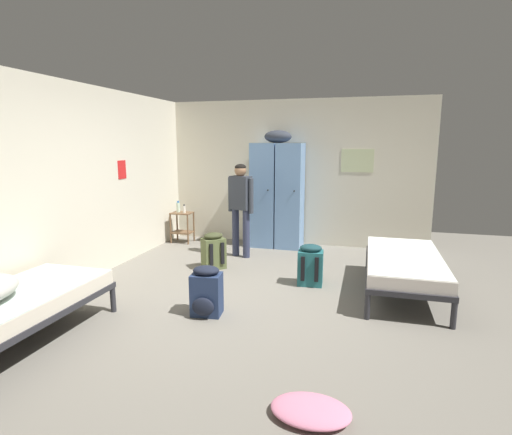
{
  "coord_description": "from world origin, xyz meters",
  "views": [
    {
      "loc": [
        1.3,
        -4.38,
        1.85
      ],
      "look_at": [
        0.0,
        0.29,
        0.95
      ],
      "focal_mm": 28.19,
      "sensor_mm": 36.0,
      "label": 1
    }
  ],
  "objects_px": {
    "locker_bank": "(277,193)",
    "backpack_teal": "(311,265)",
    "bed_right": "(404,263)",
    "backpack_olive": "(213,251)",
    "backpack_navy": "(206,292)",
    "person_traveler": "(241,201)",
    "water_bottle": "(178,207)",
    "shelf_unit": "(182,224)",
    "bed_left_front": "(10,307)",
    "clothes_pile_pink": "(311,410)",
    "lotion_bottle": "(184,209)"
  },
  "relations": [
    {
      "from": "backpack_teal",
      "to": "clothes_pile_pink",
      "type": "height_order",
      "value": "backpack_teal"
    },
    {
      "from": "shelf_unit",
      "to": "clothes_pile_pink",
      "type": "bearing_deg",
      "value": -54.83
    },
    {
      "from": "backpack_olive",
      "to": "backpack_teal",
      "type": "bearing_deg",
      "value": -11.97
    },
    {
      "from": "locker_bank",
      "to": "backpack_teal",
      "type": "relative_size",
      "value": 3.76
    },
    {
      "from": "backpack_olive",
      "to": "backpack_navy",
      "type": "height_order",
      "value": "same"
    },
    {
      "from": "lotion_bottle",
      "to": "backpack_teal",
      "type": "xyz_separation_m",
      "value": [
        2.59,
        -1.63,
        -0.38
      ]
    },
    {
      "from": "lotion_bottle",
      "to": "backpack_navy",
      "type": "bearing_deg",
      "value": -60.57
    },
    {
      "from": "water_bottle",
      "to": "backpack_teal",
      "type": "bearing_deg",
      "value": -31.71
    },
    {
      "from": "person_traveler",
      "to": "water_bottle",
      "type": "height_order",
      "value": "person_traveler"
    },
    {
      "from": "locker_bank",
      "to": "clothes_pile_pink",
      "type": "height_order",
      "value": "locker_bank"
    },
    {
      "from": "bed_right",
      "to": "clothes_pile_pink",
      "type": "bearing_deg",
      "value": -106.45
    },
    {
      "from": "locker_bank",
      "to": "bed_left_front",
      "type": "distance_m",
      "value": 4.56
    },
    {
      "from": "locker_bank",
      "to": "backpack_teal",
      "type": "bearing_deg",
      "value": -65.04
    },
    {
      "from": "bed_right",
      "to": "backpack_olive",
      "type": "bearing_deg",
      "value": 173.37
    },
    {
      "from": "backpack_navy",
      "to": "shelf_unit",
      "type": "bearing_deg",
      "value": 120.13
    },
    {
      "from": "person_traveler",
      "to": "backpack_teal",
      "type": "distance_m",
      "value": 1.78
    },
    {
      "from": "shelf_unit",
      "to": "bed_right",
      "type": "relative_size",
      "value": 0.3
    },
    {
      "from": "person_traveler",
      "to": "water_bottle",
      "type": "bearing_deg",
      "value": 155.58
    },
    {
      "from": "locker_bank",
      "to": "backpack_teal",
      "type": "xyz_separation_m",
      "value": [
        0.87,
        -1.87,
        -0.71
      ]
    },
    {
      "from": "backpack_olive",
      "to": "backpack_navy",
      "type": "relative_size",
      "value": 1.0
    },
    {
      "from": "backpack_teal",
      "to": "backpack_navy",
      "type": "height_order",
      "value": "same"
    },
    {
      "from": "backpack_teal",
      "to": "clothes_pile_pink",
      "type": "distance_m",
      "value": 2.67
    },
    {
      "from": "clothes_pile_pink",
      "to": "backpack_teal",
      "type": "bearing_deg",
      "value": 98.1
    },
    {
      "from": "water_bottle",
      "to": "lotion_bottle",
      "type": "bearing_deg",
      "value": -21.8
    },
    {
      "from": "locker_bank",
      "to": "backpack_teal",
      "type": "height_order",
      "value": "locker_bank"
    },
    {
      "from": "backpack_olive",
      "to": "water_bottle",
      "type": "bearing_deg",
      "value": 132.05
    },
    {
      "from": "bed_right",
      "to": "clothes_pile_pink",
      "type": "height_order",
      "value": "bed_right"
    },
    {
      "from": "locker_bank",
      "to": "bed_right",
      "type": "relative_size",
      "value": 1.09
    },
    {
      "from": "lotion_bottle",
      "to": "locker_bank",
      "type": "bearing_deg",
      "value": 7.98
    },
    {
      "from": "lotion_bottle",
      "to": "backpack_olive",
      "type": "xyz_separation_m",
      "value": [
        1.09,
        -1.31,
        -0.38
      ]
    },
    {
      "from": "bed_right",
      "to": "water_bottle",
      "type": "relative_size",
      "value": 8.91
    },
    {
      "from": "shelf_unit",
      "to": "bed_right",
      "type": "distance_m",
      "value": 4.16
    },
    {
      "from": "lotion_bottle",
      "to": "backpack_olive",
      "type": "height_order",
      "value": "lotion_bottle"
    },
    {
      "from": "person_traveler",
      "to": "bed_left_front",
      "type": "bearing_deg",
      "value": -108.03
    },
    {
      "from": "shelf_unit",
      "to": "person_traveler",
      "type": "xyz_separation_m",
      "value": [
        1.36,
        -0.64,
        0.57
      ]
    },
    {
      "from": "shelf_unit",
      "to": "lotion_bottle",
      "type": "height_order",
      "value": "lotion_bottle"
    },
    {
      "from": "bed_left_front",
      "to": "clothes_pile_pink",
      "type": "relative_size",
      "value": 3.41
    },
    {
      "from": "lotion_bottle",
      "to": "backpack_olive",
      "type": "bearing_deg",
      "value": -50.34
    },
    {
      "from": "shelf_unit",
      "to": "bed_left_front",
      "type": "bearing_deg",
      "value": -86.47
    },
    {
      "from": "bed_left_front",
      "to": "water_bottle",
      "type": "xyz_separation_m",
      "value": [
        -0.33,
        4.08,
        0.28
      ]
    },
    {
      "from": "bed_right",
      "to": "backpack_navy",
      "type": "distance_m",
      "value": 2.47
    },
    {
      "from": "bed_right",
      "to": "backpack_navy",
      "type": "height_order",
      "value": "backpack_navy"
    },
    {
      "from": "locker_bank",
      "to": "backpack_olive",
      "type": "height_order",
      "value": "locker_bank"
    },
    {
      "from": "water_bottle",
      "to": "backpack_navy",
      "type": "relative_size",
      "value": 0.39
    },
    {
      "from": "backpack_teal",
      "to": "backpack_olive",
      "type": "bearing_deg",
      "value": 168.03
    },
    {
      "from": "person_traveler",
      "to": "backpack_olive",
      "type": "relative_size",
      "value": 2.77
    },
    {
      "from": "person_traveler",
      "to": "backpack_teal",
      "type": "xyz_separation_m",
      "value": [
        1.29,
        -1.04,
        -0.66
      ]
    },
    {
      "from": "shelf_unit",
      "to": "water_bottle",
      "type": "relative_size",
      "value": 2.67
    },
    {
      "from": "bed_right",
      "to": "backpack_olive",
      "type": "relative_size",
      "value": 3.45
    },
    {
      "from": "person_traveler",
      "to": "backpack_navy",
      "type": "xyz_separation_m",
      "value": [
        0.34,
        -2.3,
        -0.66
      ]
    }
  ]
}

